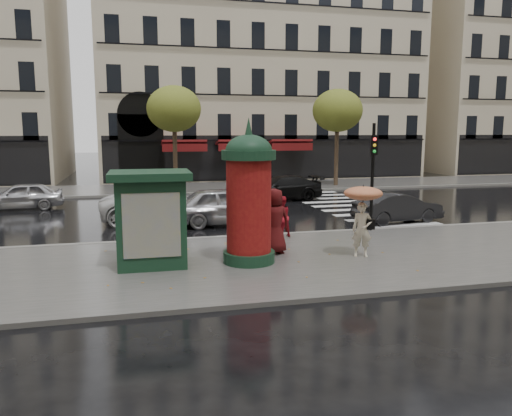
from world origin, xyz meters
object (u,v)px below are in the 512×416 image
object	(u,v)px
car_far_silver	(21,196)
morris_column	(249,194)
car_white	(168,204)
car_black	(281,188)
woman_umbrella	(363,209)
woman_red	(281,217)
man_burgundy	(274,221)
car_silver	(226,206)
car_darkgrey	(398,207)
traffic_light	(373,166)
newsstand	(151,217)

from	to	relation	value
car_far_silver	morris_column	bearing A→B (deg)	27.07
car_white	car_black	bearing A→B (deg)	-45.68
woman_umbrella	woman_red	world-z (taller)	woman_umbrella
car_white	car_far_silver	world-z (taller)	car_white
man_burgundy	morris_column	bearing A→B (deg)	32.11
car_black	car_white	bearing A→B (deg)	-55.26
car_silver	car_darkgrey	distance (m)	7.25
man_burgundy	car_white	xyz separation A→B (m)	(-2.71, 6.81, -0.35)
car_silver	car_white	distance (m)	2.55
woman_red	morris_column	world-z (taller)	morris_column
car_darkgrey	car_silver	bearing A→B (deg)	73.50
traffic_light	car_white	distance (m)	8.57
newsstand	car_silver	size ratio (longest dim) A/B	0.57
man_burgundy	car_silver	size ratio (longest dim) A/B	0.43
car_white	car_black	size ratio (longest dim) A/B	1.19
car_white	woman_umbrella	bearing A→B (deg)	-141.43
man_burgundy	car_far_silver	xyz separation A→B (m)	(-9.50, 12.00, -0.45)
car_darkgrey	car_black	size ratio (longest dim) A/B	0.82
newsstand	car_far_silver	world-z (taller)	newsstand
newsstand	car_far_silver	xyz separation A→B (m)	(-5.82, 12.46, -0.80)
morris_column	woman_red	bearing A→B (deg)	58.11
woman_red	car_darkgrey	size ratio (longest dim) A/B	0.38
morris_column	car_white	distance (m)	7.90
traffic_light	morris_column	bearing A→B (deg)	-148.74
car_silver	newsstand	bearing A→B (deg)	152.25
woman_umbrella	car_white	size ratio (longest dim) A/B	0.39
car_black	woman_red	bearing A→B (deg)	-20.90
newsstand	car_silver	bearing A→B (deg)	62.05
newsstand	car_far_silver	size ratio (longest dim) A/B	0.67
woman_umbrella	car_silver	distance (m)	7.24
newsstand	car_far_silver	bearing A→B (deg)	115.05
newsstand	car_black	size ratio (longest dim) A/B	0.56
car_darkgrey	car_far_silver	distance (m)	17.87
man_burgundy	traffic_light	bearing A→B (deg)	-157.56
car_white	car_far_silver	xyz separation A→B (m)	(-6.79, 5.19, -0.10)
car_far_silver	car_silver	bearing A→B (deg)	48.17
woman_umbrella	man_burgundy	world-z (taller)	woman_umbrella
car_silver	woman_red	bearing A→B (deg)	-158.24
morris_column	traffic_light	xyz separation A→B (m)	(5.48, 3.33, 0.47)
car_black	car_silver	bearing A→B (deg)	-37.72
morris_column	newsstand	size ratio (longest dim) A/B	1.56
car_silver	car_far_silver	world-z (taller)	car_silver
woman_red	car_far_silver	xyz separation A→B (m)	(-10.39, 9.79, -0.18)
newsstand	woman_umbrella	bearing A→B (deg)	-4.94
man_burgundy	car_far_silver	size ratio (longest dim) A/B	0.51
woman_red	car_far_silver	size ratio (longest dim) A/B	0.37
newsstand	traffic_light	bearing A→B (deg)	20.10
morris_column	car_darkgrey	bearing A→B (deg)	34.37
car_darkgrey	morris_column	bearing A→B (deg)	117.04
traffic_light	car_darkgrey	bearing A→B (deg)	41.21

